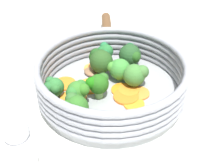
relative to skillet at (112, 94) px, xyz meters
name	(u,v)px	position (x,y,z in m)	size (l,w,h in m)	color
ground_plane	(112,97)	(0.00, 0.00, -0.01)	(4.00, 4.00, 0.00)	white
skillet	(112,94)	(0.00, 0.00, 0.00)	(0.26, 0.26, 0.02)	#939699
skillet_rim_wall	(112,76)	(0.00, 0.00, 0.04)	(0.27, 0.27, 0.06)	gray
skillet_handle	(107,32)	(-0.14, 0.16, 0.02)	(0.02, 0.02, 0.16)	brown
skillet_rivet_left	(122,54)	(-0.06, 0.11, 0.01)	(0.01, 0.01, 0.01)	gray
skillet_rivet_right	(96,55)	(-0.10, 0.07, 0.01)	(0.01, 0.01, 0.01)	#95929A
carrot_slice_0	(126,96)	(0.03, 0.00, 0.01)	(0.05, 0.05, 0.00)	orange
carrot_slice_1	(77,95)	(-0.04, -0.05, 0.01)	(0.04, 0.04, 0.00)	orange
carrot_slice_2	(104,120)	(0.04, -0.07, 0.01)	(0.04, 0.04, 0.00)	#F69A41
carrot_slice_3	(122,90)	(0.01, 0.01, 0.01)	(0.04, 0.04, 0.00)	orange
carrot_slice_4	(92,68)	(-0.08, 0.03, 0.01)	(0.03, 0.03, 0.00)	orange
carrot_slice_5	(101,61)	(-0.08, 0.06, 0.01)	(0.04, 0.04, 0.01)	orange
carrot_slice_6	(72,99)	(-0.04, -0.07, 0.01)	(0.04, 0.04, 0.01)	orange
carrot_slice_7	(89,86)	(-0.04, -0.02, 0.01)	(0.05, 0.05, 0.00)	orange
carrot_slice_8	(134,104)	(0.06, -0.01, 0.01)	(0.04, 0.04, 0.00)	orange
carrot_slice_9	(129,90)	(0.03, 0.02, 0.01)	(0.04, 0.04, 0.01)	orange
carrot_slice_10	(139,93)	(0.04, 0.02, 0.01)	(0.04, 0.04, 0.00)	orange
carrot_slice_11	(65,84)	(-0.08, -0.04, 0.01)	(0.04, 0.04, 0.00)	orange
broccoli_floret_0	(98,84)	(-0.01, -0.03, 0.04)	(0.04, 0.04, 0.05)	#7FB15E
broccoli_floret_1	(105,51)	(-0.07, 0.07, 0.03)	(0.03, 0.03, 0.04)	#83A85D
broccoli_floret_2	(75,106)	(0.00, -0.10, 0.04)	(0.04, 0.04, 0.05)	#608B49
broccoli_floret_3	(130,55)	(-0.02, 0.09, 0.04)	(0.05, 0.05, 0.05)	#6BA74E
broccoli_floret_4	(54,87)	(-0.07, -0.08, 0.03)	(0.04, 0.04, 0.04)	#7EA561
broccoli_floret_5	(78,91)	(-0.02, -0.07, 0.04)	(0.04, 0.05, 0.05)	#7BA157
broccoli_floret_6	(119,69)	(-0.01, 0.04, 0.03)	(0.04, 0.04, 0.05)	#7CAB6C
broccoli_floret_7	(100,60)	(-0.06, 0.03, 0.04)	(0.05, 0.05, 0.05)	#7DA470
broccoli_floret_8	(136,74)	(0.03, 0.04, 0.03)	(0.04, 0.04, 0.05)	#8EA564
mushroom_piece_0	(139,75)	(0.01, 0.07, 0.01)	(0.03, 0.02, 0.01)	brown
mushroom_piece_1	(120,120)	(0.06, -0.06, 0.01)	(0.02, 0.02, 0.01)	brown
mushroom_piece_2	(91,72)	(-0.07, 0.01, 0.01)	(0.03, 0.02, 0.01)	brown
salt_shaker	(20,151)	(0.02, -0.22, 0.05)	(0.04, 0.04, 0.11)	white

